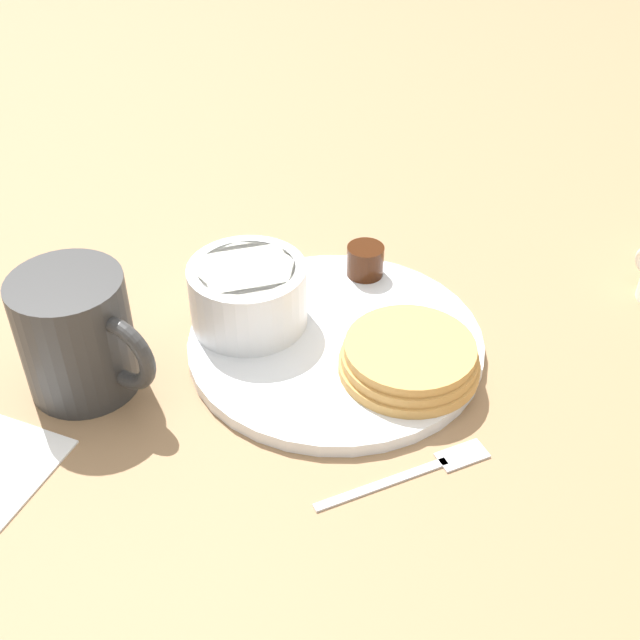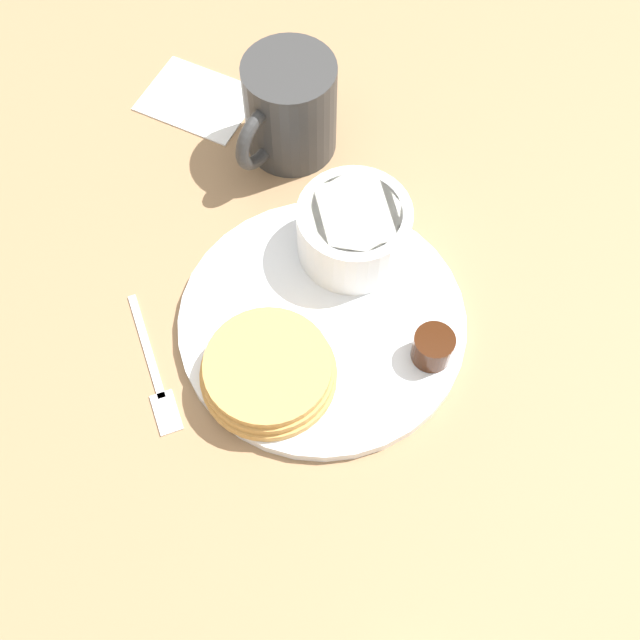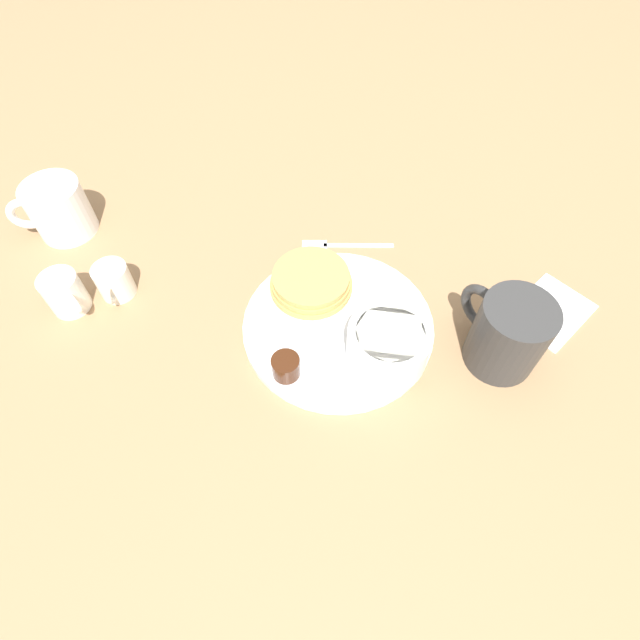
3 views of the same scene
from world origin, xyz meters
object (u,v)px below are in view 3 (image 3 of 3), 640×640
(plate, at_px, (338,326))
(bowl, at_px, (388,344))
(creamer_pitcher_far, at_px, (65,293))
(second_mug, at_px, (58,209))
(creamer_pitcher_near, at_px, (114,281))
(fork, at_px, (336,245))
(coffee_mug, at_px, (507,333))

(plate, height_order, bowl, bowl)
(creamer_pitcher_far, relative_size, second_mug, 0.75)
(second_mug, bearing_deg, creamer_pitcher_near, -108.12)
(plate, bearing_deg, fork, 30.60)
(coffee_mug, bearing_deg, fork, 77.11)
(plate, relative_size, fork, 2.01)
(plate, relative_size, coffee_mug, 2.11)
(creamer_pitcher_near, distance_m, second_mug, 0.17)
(coffee_mug, bearing_deg, second_mug, 100.67)
(bowl, bearing_deg, creamer_pitcher_near, 103.68)
(bowl, bearing_deg, plate, 79.49)
(bowl, height_order, coffee_mug, coffee_mug)
(second_mug, bearing_deg, coffee_mug, -79.33)
(creamer_pitcher_near, height_order, fork, creamer_pitcher_near)
(creamer_pitcher_near, xyz_separation_m, fork, (0.24, -0.22, -0.02))
(bowl, relative_size, creamer_pitcher_far, 1.36)
(fork, height_order, second_mug, second_mug)
(plate, bearing_deg, bowl, -100.51)
(fork, bearing_deg, bowl, -133.18)
(creamer_pitcher_near, relative_size, creamer_pitcher_far, 0.80)
(creamer_pitcher_far, height_order, second_mug, second_mug)
(creamer_pitcher_far, bearing_deg, second_mug, 49.24)
(bowl, distance_m, fork, 0.22)
(creamer_pitcher_far, bearing_deg, plate, -64.85)
(creamer_pitcher_near, relative_size, fork, 0.47)
(creamer_pitcher_near, height_order, creamer_pitcher_far, creamer_pitcher_far)
(second_mug, bearing_deg, fork, -63.80)
(plate, bearing_deg, coffee_mug, -70.83)
(plate, distance_m, bowl, 0.09)
(bowl, distance_m, creamer_pitcher_far, 0.45)
(fork, bearing_deg, plate, -149.40)
(creamer_pitcher_near, distance_m, fork, 0.33)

